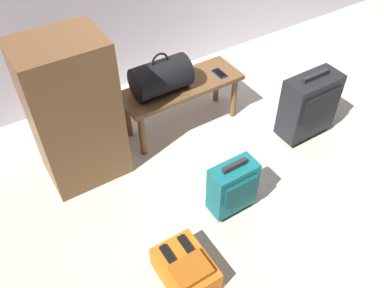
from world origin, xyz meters
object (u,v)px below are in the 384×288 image
at_px(bench, 182,91).
at_px(cell_phone, 220,73).
at_px(suitcase_small_teal, 233,187).
at_px(suitcase_upright_charcoal, 309,105).
at_px(side_cabinet, 74,113).
at_px(duffel_bag_black, 161,77).
at_px(backpack_orange, 186,269).

relative_size(bench, cell_phone, 6.94).
bearing_deg(cell_phone, suitcase_small_teal, -120.05).
bearing_deg(suitcase_upright_charcoal, cell_phone, 127.35).
bearing_deg(side_cabinet, cell_phone, -0.29).
relative_size(bench, side_cabinet, 0.91).
bearing_deg(suitcase_small_teal, side_cabinet, 127.55).
bearing_deg(suitcase_small_teal, duffel_bag_black, 89.60).
relative_size(cell_phone, suitcase_small_teal, 0.31).
bearing_deg(suitcase_small_teal, suitcase_upright_charcoal, 17.36).
height_order(bench, cell_phone, cell_phone).
bearing_deg(side_cabinet, suitcase_upright_charcoal, -19.79).
relative_size(suitcase_upright_charcoal, suitcase_small_teal, 1.31).
height_order(duffel_bag_black, side_cabinet, side_cabinet).
xyz_separation_m(cell_phone, suitcase_upright_charcoal, (0.46, -0.60, -0.12)).
distance_m(bench, duffel_bag_black, 0.27).
height_order(duffel_bag_black, suitcase_small_teal, duffel_bag_black).
xyz_separation_m(duffel_bag_black, backpack_orange, (-0.55, -1.22, -0.47)).
distance_m(bench, side_cabinet, 0.90).
xyz_separation_m(duffel_bag_black, suitcase_small_teal, (-0.01, -0.95, -0.32)).
bearing_deg(cell_phone, backpack_orange, -132.23).
relative_size(suitcase_small_teal, side_cabinet, 0.42).
relative_size(cell_phone, suitcase_upright_charcoal, 0.24).
height_order(bench, duffel_bag_black, duffel_bag_black).
height_order(suitcase_upright_charcoal, backpack_orange, suitcase_upright_charcoal).
xyz_separation_m(bench, suitcase_upright_charcoal, (0.79, -0.64, -0.05)).
height_order(cell_phone, side_cabinet, side_cabinet).
distance_m(suitcase_small_teal, side_cabinet, 1.19).
height_order(duffel_bag_black, suitcase_upright_charcoal, duffel_bag_black).
relative_size(backpack_orange, side_cabinet, 0.35).
relative_size(duffel_bag_black, side_cabinet, 0.40).
bearing_deg(backpack_orange, duffel_bag_black, 65.82).
relative_size(duffel_bag_black, backpack_orange, 1.16).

